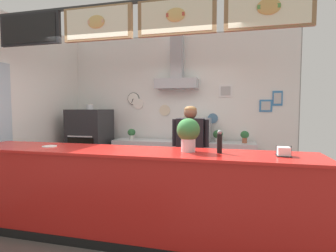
{
  "coord_description": "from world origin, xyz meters",
  "views": [
    {
      "loc": [
        1.2,
        -3.22,
        1.56
      ],
      "look_at": [
        0.21,
        0.71,
        1.28
      ],
      "focal_mm": 28.46,
      "sensor_mm": 36.0,
      "label": 1
    }
  ],
  "objects_px": {
    "potted_oregano": "(218,135)",
    "napkin_holder": "(284,152)",
    "potted_rosemary": "(245,136)",
    "espresso_machine": "(196,130)",
    "potted_basil": "(132,133)",
    "pizza_oven": "(90,147)",
    "condiment_plate": "(49,146)",
    "basil_vase": "(188,133)",
    "pepper_grinder": "(220,142)",
    "shop_worker": "(190,152)"
  },
  "relations": [
    {
      "from": "condiment_plate",
      "to": "basil_vase",
      "type": "distance_m",
      "value": 1.79
    },
    {
      "from": "shop_worker",
      "to": "potted_basil",
      "type": "bearing_deg",
      "value": -36.4
    },
    {
      "from": "basil_vase",
      "to": "potted_basil",
      "type": "bearing_deg",
      "value": 125.55
    },
    {
      "from": "potted_rosemary",
      "to": "napkin_holder",
      "type": "bearing_deg",
      "value": -81.93
    },
    {
      "from": "potted_basil",
      "to": "basil_vase",
      "type": "bearing_deg",
      "value": -54.45
    },
    {
      "from": "espresso_machine",
      "to": "potted_oregano",
      "type": "distance_m",
      "value": 0.43
    },
    {
      "from": "condiment_plate",
      "to": "pepper_grinder",
      "type": "height_order",
      "value": "pepper_grinder"
    },
    {
      "from": "potted_rosemary",
      "to": "espresso_machine",
      "type": "bearing_deg",
      "value": -179.57
    },
    {
      "from": "potted_oregano",
      "to": "napkin_holder",
      "type": "xyz_separation_m",
      "value": [
        0.81,
        -2.23,
        0.07
      ]
    },
    {
      "from": "napkin_holder",
      "to": "condiment_plate",
      "type": "bearing_deg",
      "value": -179.33
    },
    {
      "from": "potted_rosemary",
      "to": "napkin_holder",
      "type": "distance_m",
      "value": 2.23
    },
    {
      "from": "napkin_holder",
      "to": "basil_vase",
      "type": "bearing_deg",
      "value": 177.65
    },
    {
      "from": "espresso_machine",
      "to": "basil_vase",
      "type": "height_order",
      "value": "basil_vase"
    },
    {
      "from": "shop_worker",
      "to": "potted_oregano",
      "type": "relative_size",
      "value": 6.89
    },
    {
      "from": "potted_rosemary",
      "to": "potted_basil",
      "type": "relative_size",
      "value": 1.05
    },
    {
      "from": "condiment_plate",
      "to": "pepper_grinder",
      "type": "bearing_deg",
      "value": 1.48
    },
    {
      "from": "potted_oregano",
      "to": "napkin_holder",
      "type": "bearing_deg",
      "value": -70.12
    },
    {
      "from": "espresso_machine",
      "to": "condiment_plate",
      "type": "relative_size",
      "value": 3.17
    },
    {
      "from": "condiment_plate",
      "to": "napkin_holder",
      "type": "relative_size",
      "value": 1.18
    },
    {
      "from": "pizza_oven",
      "to": "basil_vase",
      "type": "xyz_separation_m",
      "value": [
        2.36,
        -1.89,
        0.5
      ]
    },
    {
      "from": "espresso_machine",
      "to": "potted_basil",
      "type": "relative_size",
      "value": 2.6
    },
    {
      "from": "shop_worker",
      "to": "condiment_plate",
      "type": "distance_m",
      "value": 2.07
    },
    {
      "from": "shop_worker",
      "to": "potted_rosemary",
      "type": "relative_size",
      "value": 7.04
    },
    {
      "from": "napkin_holder",
      "to": "pepper_grinder",
      "type": "bearing_deg",
      "value": 178.0
    },
    {
      "from": "potted_oregano",
      "to": "pepper_grinder",
      "type": "bearing_deg",
      "value": -85.96
    },
    {
      "from": "potted_rosemary",
      "to": "pepper_grinder",
      "type": "xyz_separation_m",
      "value": [
        -0.34,
        -2.19,
        0.15
      ]
    },
    {
      "from": "pizza_oven",
      "to": "potted_rosemary",
      "type": "height_order",
      "value": "pizza_oven"
    },
    {
      "from": "basil_vase",
      "to": "pizza_oven",
      "type": "bearing_deg",
      "value": 141.29
    },
    {
      "from": "potted_rosemary",
      "to": "potted_basil",
      "type": "bearing_deg",
      "value": 178.54
    },
    {
      "from": "pizza_oven",
      "to": "condiment_plate",
      "type": "bearing_deg",
      "value": -73.57
    },
    {
      "from": "condiment_plate",
      "to": "napkin_holder",
      "type": "height_order",
      "value": "napkin_holder"
    },
    {
      "from": "basil_vase",
      "to": "napkin_holder",
      "type": "bearing_deg",
      "value": -2.35
    },
    {
      "from": "potted_basil",
      "to": "napkin_holder",
      "type": "height_order",
      "value": "napkin_holder"
    },
    {
      "from": "espresso_machine",
      "to": "napkin_holder",
      "type": "relative_size",
      "value": 3.74
    },
    {
      "from": "condiment_plate",
      "to": "pepper_grinder",
      "type": "relative_size",
      "value": 0.69
    },
    {
      "from": "potted_basil",
      "to": "napkin_holder",
      "type": "distance_m",
      "value": 3.45
    },
    {
      "from": "napkin_holder",
      "to": "pepper_grinder",
      "type": "xyz_separation_m",
      "value": [
        -0.65,
        0.02,
        0.08
      ]
    },
    {
      "from": "condiment_plate",
      "to": "napkin_holder",
      "type": "bearing_deg",
      "value": 0.67
    },
    {
      "from": "pizza_oven",
      "to": "pepper_grinder",
      "type": "distance_m",
      "value": 3.34
    },
    {
      "from": "pizza_oven",
      "to": "potted_basil",
      "type": "xyz_separation_m",
      "value": [
        0.77,
        0.34,
        0.27
      ]
    },
    {
      "from": "espresso_machine",
      "to": "potted_oregano",
      "type": "relative_size",
      "value": 2.43
    },
    {
      "from": "shop_worker",
      "to": "napkin_holder",
      "type": "relative_size",
      "value": 10.59
    },
    {
      "from": "pepper_grinder",
      "to": "shop_worker",
      "type": "bearing_deg",
      "value": 113.22
    },
    {
      "from": "pepper_grinder",
      "to": "potted_basil",
      "type": "bearing_deg",
      "value": 130.85
    },
    {
      "from": "pizza_oven",
      "to": "napkin_holder",
      "type": "bearing_deg",
      "value": -29.89
    },
    {
      "from": "pizza_oven",
      "to": "potted_rosemary",
      "type": "distance_m",
      "value": 3.07
    },
    {
      "from": "pizza_oven",
      "to": "shop_worker",
      "type": "relative_size",
      "value": 1.02
    },
    {
      "from": "potted_oregano",
      "to": "napkin_holder",
      "type": "height_order",
      "value": "napkin_holder"
    },
    {
      "from": "shop_worker",
      "to": "napkin_holder",
      "type": "xyz_separation_m",
      "value": [
        1.18,
        -1.26,
        0.25
      ]
    },
    {
      "from": "espresso_machine",
      "to": "potted_basil",
      "type": "height_order",
      "value": "espresso_machine"
    }
  ]
}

